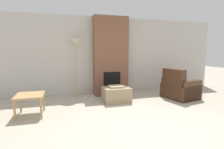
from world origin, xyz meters
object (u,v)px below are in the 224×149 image
(armchair, at_px, (179,89))
(side_table, at_px, (30,97))
(floor_lamp_left, at_px, (76,45))
(ottoman, at_px, (116,94))

(armchair, bearing_deg, side_table, 82.77)
(armchair, bearing_deg, floor_lamp_left, 57.51)
(armchair, xyz_separation_m, side_table, (-4.16, -0.31, 0.12))
(ottoman, xyz_separation_m, floor_lamp_left, (-1.03, 0.95, 1.42))
(armchair, distance_m, side_table, 4.17)
(armchair, xyz_separation_m, floor_lamp_left, (-2.98, 1.15, 1.34))
(side_table, xyz_separation_m, floor_lamp_left, (1.18, 1.45, 1.22))
(side_table, bearing_deg, ottoman, 12.98)
(ottoman, xyz_separation_m, side_table, (-2.20, -0.51, 0.20))
(ottoman, relative_size, side_table, 1.15)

